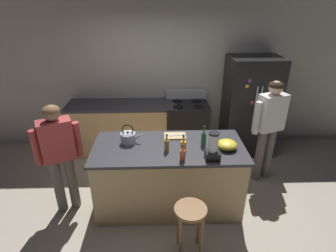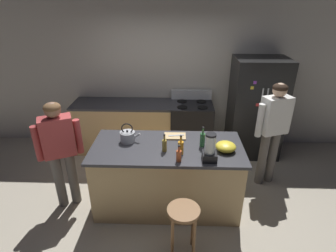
# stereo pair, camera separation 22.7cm
# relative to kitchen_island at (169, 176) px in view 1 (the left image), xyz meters

# --- Properties ---
(ground_plane) EXTENTS (14.00, 14.00, 0.00)m
(ground_plane) POSITION_rel_kitchen_island_xyz_m (0.00, 0.00, -0.48)
(ground_plane) COLOR #B2A893
(back_wall) EXTENTS (8.00, 0.10, 2.70)m
(back_wall) POSITION_rel_kitchen_island_xyz_m (0.00, 1.95, 0.87)
(back_wall) COLOR #BCB7AD
(back_wall) RESTS_ON ground_plane
(kitchen_island) EXTENTS (1.98, 0.91, 0.95)m
(kitchen_island) POSITION_rel_kitchen_island_xyz_m (0.00, 0.00, 0.00)
(kitchen_island) COLOR tan
(kitchen_island) RESTS_ON ground_plane
(back_counter_run) EXTENTS (2.00, 0.64, 0.95)m
(back_counter_run) POSITION_rel_kitchen_island_xyz_m (-0.80, 1.55, -0.00)
(back_counter_run) COLOR tan
(back_counter_run) RESTS_ON ground_plane
(refrigerator) EXTENTS (0.90, 0.73, 1.79)m
(refrigerator) POSITION_rel_kitchen_island_xyz_m (1.54, 1.50, 0.42)
(refrigerator) COLOR black
(refrigerator) RESTS_ON ground_plane
(stove_range) EXTENTS (0.76, 0.65, 1.13)m
(stove_range) POSITION_rel_kitchen_island_xyz_m (0.39, 1.52, 0.01)
(stove_range) COLOR black
(stove_range) RESTS_ON ground_plane
(person_by_island_left) EXTENTS (0.57, 0.37, 1.56)m
(person_by_island_left) POSITION_rel_kitchen_island_xyz_m (-1.41, -0.04, 0.47)
(person_by_island_left) COLOR #66605B
(person_by_island_left) RESTS_ON ground_plane
(person_by_sink_right) EXTENTS (0.59, 0.34, 1.64)m
(person_by_sink_right) POSITION_rel_kitchen_island_xyz_m (1.54, 0.57, 0.52)
(person_by_sink_right) COLOR #66605B
(person_by_sink_right) RESTS_ON ground_plane
(bar_stool) EXTENTS (0.36, 0.36, 0.66)m
(bar_stool) POSITION_rel_kitchen_island_xyz_m (0.21, -0.83, 0.03)
(bar_stool) COLOR brown
(bar_stool) RESTS_ON ground_plane
(blender_appliance) EXTENTS (0.17, 0.17, 0.35)m
(blender_appliance) POSITION_rel_kitchen_island_xyz_m (0.51, -0.31, 0.62)
(blender_appliance) COLOR black
(blender_appliance) RESTS_ON kitchen_island
(bottle_vinegar) EXTENTS (0.06, 0.06, 0.24)m
(bottle_vinegar) POSITION_rel_kitchen_island_xyz_m (-0.03, -0.12, 0.56)
(bottle_vinegar) COLOR olive
(bottle_vinegar) RESTS_ON kitchen_island
(bottle_olive_oil) EXTENTS (0.07, 0.07, 0.28)m
(bottle_olive_oil) POSITION_rel_kitchen_island_xyz_m (0.46, 0.02, 0.57)
(bottle_olive_oil) COLOR #2D6638
(bottle_olive_oil) RESTS_ON kitchen_island
(bottle_soda) EXTENTS (0.07, 0.07, 0.26)m
(bottle_soda) POSITION_rel_kitchen_island_xyz_m (0.17, -0.18, 0.57)
(bottle_soda) COLOR orange
(bottle_soda) RESTS_ON kitchen_island
(bottle_cooking_sauce) EXTENTS (0.06, 0.06, 0.22)m
(bottle_cooking_sauce) POSITION_rel_kitchen_island_xyz_m (0.15, -0.35, 0.55)
(bottle_cooking_sauce) COLOR #B24C26
(bottle_cooking_sauce) RESTS_ON kitchen_island
(mixing_bowl) EXTENTS (0.26, 0.26, 0.12)m
(mixing_bowl) POSITION_rel_kitchen_island_xyz_m (0.74, -0.08, 0.53)
(mixing_bowl) COLOR yellow
(mixing_bowl) RESTS_ON kitchen_island
(tea_kettle) EXTENTS (0.28, 0.20, 0.27)m
(tea_kettle) POSITION_rel_kitchen_island_xyz_m (-0.53, 0.12, 0.55)
(tea_kettle) COLOR #B7BABF
(tea_kettle) RESTS_ON kitchen_island
(cutting_board) EXTENTS (0.30, 0.20, 0.02)m
(cutting_board) POSITION_rel_kitchen_island_xyz_m (0.10, 0.27, 0.48)
(cutting_board) COLOR tan
(cutting_board) RESTS_ON kitchen_island
(chef_knife) EXTENTS (0.22, 0.07, 0.01)m
(chef_knife) POSITION_rel_kitchen_island_xyz_m (0.12, 0.27, 0.49)
(chef_knife) COLOR #B7BABF
(chef_knife) RESTS_ON cutting_board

